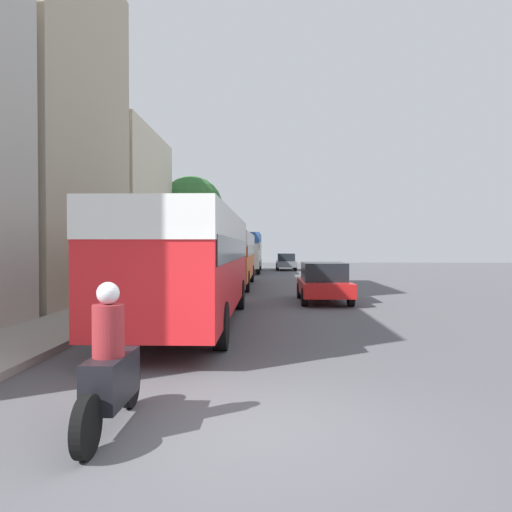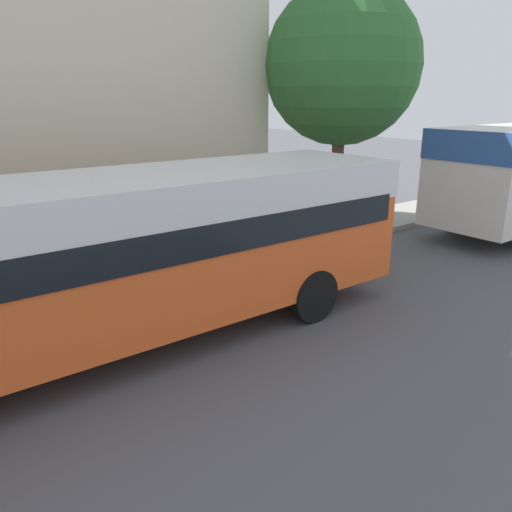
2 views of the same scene
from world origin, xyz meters
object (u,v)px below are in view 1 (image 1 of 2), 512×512
Objects in this scene: motorcycle_behind_lead at (110,372)px; car_crossing at (324,282)px; bus_lead at (192,253)px; bus_third_in_line at (245,247)px; bus_following at (227,252)px; car_far_curb at (286,262)px; pedestrian_near_curb at (216,258)px; pedestrian_walking_away at (163,270)px.

car_crossing is (3.93, 13.44, 0.10)m from motorcycle_behind_lead.
motorcycle_behind_lead is 14.01m from car_crossing.
bus_third_in_line reaches higher than bus_lead.
car_crossing is (4.33, -7.29, -1.06)m from bus_following.
bus_lead is 31.36m from car_far_curb.
bus_third_in_line reaches higher than car_far_curb.
motorcycle_behind_lead is at bearing -88.91° from bus_following.
bus_third_in_line reaches higher than car_crossing.
car_far_curb is (-0.56, 25.52, -0.01)m from car_crossing.
motorcycle_behind_lead is at bearing -106.31° from car_crossing.
bus_following is 18.65m from car_far_curb.
bus_lead reaches higher than car_far_curb.
pedestrian_near_curb is at bearing 105.06° from car_crossing.
bus_lead is 31.36m from pedestrian_near_curb.
car_far_curb is at bearing -0.92° from pedestrian_near_curb.
pedestrian_near_curb is (-2.96, 39.07, 0.38)m from motorcycle_behind_lead.
pedestrian_walking_away is at bearing -91.16° from pedestrian_near_curb.
pedestrian_walking_away is (-0.41, -20.39, -0.09)m from pedestrian_near_curb.
bus_following is 1.01× the size of bus_third_in_line.
bus_following is at bearing 90.60° from bus_lead.
bus_lead is 7.10m from car_crossing.
car_far_curb is at bearing 78.33° from bus_following.
pedestrian_near_curb is at bearing 127.37° from bus_third_in_line.
bus_third_in_line is 22.36m from car_crossing.
bus_third_in_line is at bearing -134.57° from car_far_curb.
motorcycle_behind_lead is 18.98m from pedestrian_walking_away.
motorcycle_behind_lead reaches higher than car_far_curb.
pedestrian_walking_away is (-3.11, 10.84, -0.98)m from bus_lead.
pedestrian_near_curb is at bearing 88.84° from pedestrian_walking_away.
bus_lead is at bearing -126.80° from car_crossing.
bus_third_in_line is 5.96× the size of pedestrian_near_curb.
pedestrian_walking_away is (-2.98, -2.05, -0.88)m from bus_following.
bus_lead is 1.02× the size of bus_third_in_line.
motorcycle_behind_lead reaches higher than car_crossing.
bus_lead is at bearing -89.40° from bus_following.
car_far_curb is 2.67× the size of pedestrian_walking_away.
pedestrian_near_curb is (-2.70, 31.23, -0.89)m from bus_lead.
pedestrian_walking_away is at bearing -100.91° from bus_third_in_line.
motorcycle_behind_lead is at bearing -89.75° from bus_third_in_line.
bus_lead is 7.94m from motorcycle_behind_lead.
bus_following is at bearing 91.09° from motorcycle_behind_lead.
car_far_curb is (3.52, 3.58, -1.28)m from bus_third_in_line.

